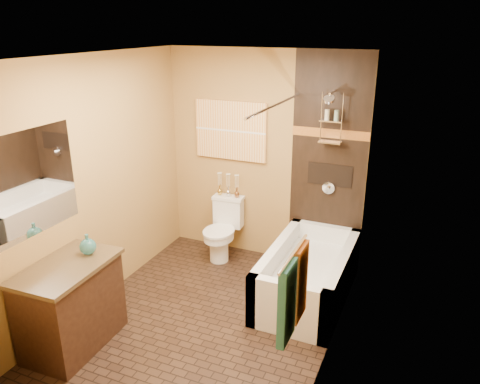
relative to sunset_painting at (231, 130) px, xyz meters
The scene contains 23 objects.
floor 2.18m from the sunset_painting, 74.37° to the right, with size 3.00×3.00×0.00m, color black.
wall_left 1.70m from the sunset_painting, 118.09° to the right, with size 0.02×3.00×2.50m, color #A3783F.
wall_right 2.21m from the sunset_painting, 42.45° to the right, with size 0.02×3.00×2.50m, color #A3783F.
wall_back 0.51m from the sunset_painting, ahead, with size 2.40×0.02×2.50m, color #A3783F.
wall_front 3.02m from the sunset_painting, 82.10° to the right, with size 2.40×0.02×2.50m, color #A3783F.
ceiling 1.80m from the sunset_painting, 74.37° to the right, with size 3.00×3.00×0.00m, color silver.
alcove_tile_back 1.23m from the sunset_painting, ahead, with size 0.85×0.01×2.50m, color black.
alcove_tile_right 1.78m from the sunset_painting, 24.37° to the right, with size 0.01×1.50×2.50m, color black.
mosaic_band_back 1.19m from the sunset_painting, ahead, with size 0.85×0.01×0.10m, color #93501A.
mosaic_band_right 1.75m from the sunset_painting, 24.50° to the right, with size 0.01×1.50×0.10m, color #93501A.
alcove_niche 1.28m from the sunset_painting, ahead, with size 0.50×0.01×0.25m, color black.
shower_fixtures 1.22m from the sunset_painting, ahead, with size 0.24×0.33×1.16m.
curtain_rod 1.19m from the sunset_painting, 41.74° to the right, with size 0.03×0.03×1.55m, color silver.
towel_bar 2.97m from the sunset_painting, 58.25° to the right, with size 0.02×0.02×0.55m, color silver.
towel_teal 3.11m from the sunset_painting, 59.36° to the right, with size 0.05×0.22×0.52m, color #1F5869.
towel_rust 2.89m from the sunset_painting, 56.71° to the right, with size 0.05×0.22×0.52m, color brown.
sunset_painting is the anchor object (origin of this frame).
vanity_mirror 2.44m from the sunset_painting, 108.56° to the right, with size 0.01×1.00×0.90m, color white.
bathtub 1.94m from the sunset_painting, 30.87° to the right, with size 0.80×1.50×0.55m.
toilet 1.20m from the sunset_painting, 90.00° to the right, with size 0.39×0.57×0.74m.
vanity 2.63m from the sunset_painting, 102.49° to the right, with size 0.59×0.93×0.81m.
teal_bottle 2.22m from the sunset_painting, 102.59° to the right, with size 0.15×0.15×0.23m, color #277477, non-canonical shape.
bud_vases 0.66m from the sunset_painting, 90.00° to the right, with size 0.29×0.06×0.29m.
Camera 1 is at (1.85, -3.49, 2.76)m, focal length 35.00 mm.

